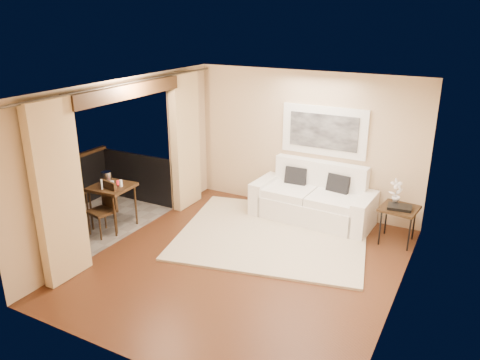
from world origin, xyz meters
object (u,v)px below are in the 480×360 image
Objects in this scene: side_table at (399,211)px; balcony_chair_near at (106,204)px; ice_bucket at (107,177)px; balcony_chair_far at (69,190)px; bistro_table at (112,190)px; orchid at (396,192)px; sofa at (314,200)px.

balcony_chair_near is at bearing -156.03° from side_table.
side_table is at bearing 19.70° from ice_bucket.
balcony_chair_near is (1.03, -0.12, -0.04)m from balcony_chair_far.
bistro_table is (-4.62, -1.81, 0.14)m from side_table.
orchid is at bearing 21.59° from ice_bucket.
ice_bucket reaches higher than bistro_table.
sofa is at bearing 31.15° from ice_bucket.
sofa reaches higher than bistro_table.
orchid is 0.54× the size of bistro_table.
ice_bucket reaches higher than balcony_chair_near.
sofa reaches higher than balcony_chair_far.
balcony_chair_far is (-4.03, -2.15, 0.20)m from sofa.
bistro_table is 1.00m from balcony_chair_far.
side_table is 5.92m from balcony_chair_far.
sofa is 11.25× the size of ice_bucket.
sofa is 4.57m from balcony_chair_far.
side_table is 0.65× the size of balcony_chair_far.
ice_bucket is (-0.18, 0.09, 0.18)m from bistro_table.
orchid is 4.98m from balcony_chair_near.
side_table is at bearing 21.36° from bistro_table.
balcony_chair_far is (-0.98, -0.10, -0.14)m from bistro_table.
ice_bucket is (-4.70, -1.86, 0.05)m from orchid.
balcony_chair_far reaches higher than bistro_table.
sofa is at bearing 171.48° from side_table.
balcony_chair_near reaches higher than side_table.
orchid is at bearing 23.32° from bistro_table.
balcony_chair_near reaches higher than bistro_table.
sofa reaches higher than ice_bucket.
balcony_chair_far is at bearing -173.93° from bistro_table.
bistro_table is at bearing -25.24° from ice_bucket.
ice_bucket is at bearing -160.30° from side_table.
balcony_chair_far is at bearing -161.17° from side_table.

